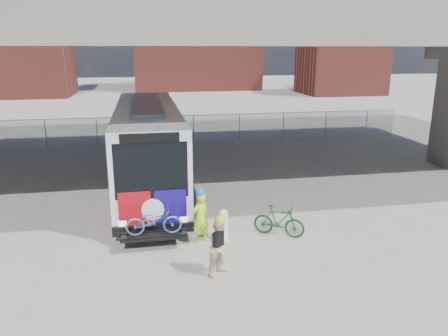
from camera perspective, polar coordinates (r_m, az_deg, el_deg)
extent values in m
plane|color=#9E9991|center=(16.75, -2.49, -5.41)|extent=(160.00, 160.00, 0.00)
cube|color=silver|center=(19.39, -9.90, 3.28)|extent=(2.55, 12.00, 3.20)
cube|color=black|center=(19.76, -10.01, 5.39)|extent=(2.61, 11.00, 1.28)
cube|color=black|center=(13.52, -9.51, -0.32)|extent=(2.24, 0.12, 1.76)
cube|color=black|center=(13.28, -9.70, 3.94)|extent=(1.78, 0.12, 0.30)
cube|color=black|center=(14.04, -9.16, -7.85)|extent=(2.55, 0.20, 0.30)
cube|color=maroon|center=(13.84, -11.56, -5.44)|extent=(1.00, 0.08, 1.20)
cube|color=#140B65|center=(13.85, -6.99, -5.21)|extent=(1.00, 0.08, 1.20)
cylinder|color=silver|center=(13.81, -9.27, -5.35)|extent=(0.70, 0.06, 0.70)
cube|color=gray|center=(19.12, -10.13, 8.18)|extent=(1.28, 7.20, 0.14)
cube|color=black|center=(13.59, -9.09, -8.67)|extent=(2.00, 0.70, 0.06)
cylinder|color=black|center=(15.59, -13.62, -5.50)|extent=(0.30, 1.00, 1.00)
cylinder|color=black|center=(15.61, -5.10, -5.08)|extent=(0.30, 1.00, 1.00)
cylinder|color=black|center=(23.82, -12.70, 1.81)|extent=(0.30, 1.00, 1.00)
cylinder|color=black|center=(23.84, -7.15, 2.08)|extent=(0.30, 1.00, 1.00)
cube|color=maroon|center=(15.91, -14.24, -2.07)|extent=(0.06, 2.60, 1.70)
cube|color=#140B65|center=(17.44, -13.95, -0.51)|extent=(0.06, 1.40, 1.70)
cube|color=maroon|center=(15.94, -4.85, -1.61)|extent=(0.06, 2.60, 1.70)
cube|color=#140B65|center=(17.47, -5.39, -0.10)|extent=(0.06, 1.40, 1.70)
imported|color=#476D9C|center=(13.40, -9.18, -6.83)|extent=(1.69, 0.61, 0.88)
cube|color=#605E59|center=(19.65, -4.47, 17.70)|extent=(40.00, 16.00, 1.50)
cube|color=#605E59|center=(19.69, -4.53, 20.03)|extent=(40.00, 0.60, 0.80)
cylinder|color=gray|center=(28.57, -22.26, 4.08)|extent=(0.06, 0.06, 1.80)
cylinder|color=gray|center=(28.03, -14.22, 4.56)|extent=(0.06, 0.06, 1.80)
cylinder|color=gray|center=(28.05, -6.02, 4.96)|extent=(0.06, 0.06, 1.80)
cylinder|color=gray|center=(28.64, 2.01, 5.25)|extent=(0.06, 0.06, 1.80)
cylinder|color=gray|center=(29.76, 9.58, 5.43)|extent=(0.06, 0.06, 1.80)
cylinder|color=gray|center=(31.35, 16.50, 5.51)|extent=(0.06, 0.06, 1.80)
plane|color=gray|center=(28.05, -6.02, 4.96)|extent=(30.00, 0.00, 30.00)
cube|color=gray|center=(27.90, -6.07, 6.82)|extent=(30.00, 0.05, 0.04)
cube|color=maroon|center=(62.55, -25.98, 13.05)|extent=(14.00, 10.00, 10.00)
cube|color=maroon|center=(68.00, -3.84, 15.42)|extent=(18.00, 12.00, 12.00)
cube|color=maroon|center=(61.40, 15.03, 13.09)|extent=(10.00, 8.00, 8.00)
cylinder|color=maroon|center=(72.63, 2.46, 20.58)|extent=(2.20, 2.20, 25.00)
cylinder|color=beige|center=(14.01, -0.07, -7.67)|extent=(0.27, 0.27, 0.91)
sphere|color=beige|center=(13.84, -0.07, -5.94)|extent=(0.27, 0.27, 0.27)
imported|color=#AEF519|center=(13.77, -3.09, -6.53)|extent=(0.70, 0.62, 1.62)
sphere|color=blue|center=(13.48, -3.14, -3.26)|extent=(0.28, 0.28, 0.28)
imported|color=#D7BC8A|center=(11.86, -0.46, -10.37)|extent=(0.97, 0.94, 1.58)
sphere|color=#C3E718|center=(11.53, -0.47, -6.75)|extent=(0.27, 0.27, 0.27)
cube|color=black|center=(11.56, -0.76, -9.23)|extent=(0.32, 0.29, 0.40)
imported|color=#154420|center=(14.41, 7.20, -6.88)|extent=(1.70, 1.30, 1.02)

